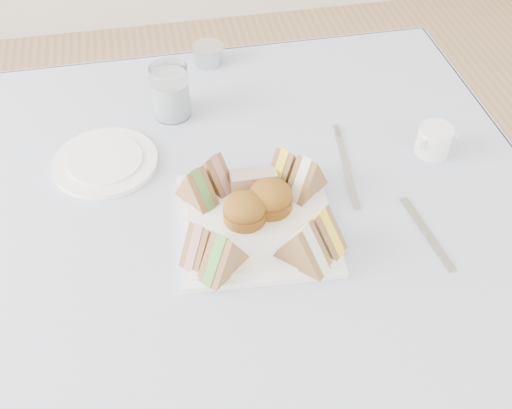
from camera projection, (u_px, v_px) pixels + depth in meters
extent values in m
cube|color=brown|center=(253.00, 335.00, 1.35)|extent=(0.90, 0.90, 0.74)
cube|color=silver|center=(252.00, 210.00, 1.08)|extent=(1.02, 1.02, 0.01)
cube|color=white|center=(256.00, 223.00, 1.05)|extent=(0.27, 0.27, 0.01)
cylinder|color=brown|center=(245.00, 210.00, 1.03)|extent=(0.08, 0.08, 0.05)
cylinder|color=brown|center=(270.00, 197.00, 1.05)|extent=(0.10, 0.10, 0.05)
cube|color=tan|center=(253.00, 181.00, 1.09)|extent=(0.08, 0.03, 0.04)
cylinder|color=white|center=(105.00, 162.00, 1.16)|extent=(0.25, 0.25, 0.01)
cylinder|color=white|center=(170.00, 91.00, 1.23)|extent=(0.08, 0.08, 0.11)
cylinder|color=#B2B2B2|center=(208.00, 55.00, 1.38)|extent=(0.09, 0.09, 0.04)
cube|color=#B2B2B2|center=(427.00, 233.00, 1.04)|extent=(0.03, 0.17, 0.00)
cube|color=#B2B2B2|center=(347.00, 171.00, 1.15)|extent=(0.04, 0.19, 0.00)
cylinder|color=white|center=(434.00, 140.00, 1.17)|extent=(0.08, 0.08, 0.05)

